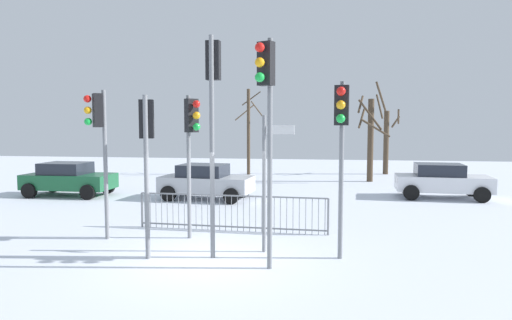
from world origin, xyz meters
TOP-DOWN VIEW (x-y plane):
  - ground_plane at (0.00, 0.00)m, footprint 60.00×60.00m
  - traffic_light_foreground_left at (3.04, 0.31)m, footprint 0.34×0.57m
  - traffic_light_mid_left at (1.45, -0.63)m, footprint 0.39×0.53m
  - traffic_light_mid_right at (-1.44, -0.05)m, footprint 0.36×0.56m
  - traffic_light_foreground_right at (0.09, 0.23)m, footprint 0.33×0.57m
  - traffic_light_rear_right at (-0.87, 1.67)m, footprint 0.48×0.46m
  - traffic_light_rear_left at (-3.32, 1.26)m, footprint 0.48×0.45m
  - direction_sign_post at (1.28, 0.74)m, footprint 0.79×0.12m
  - pedestrian_guard_railing at (-0.00, 2.76)m, footprint 5.71×0.30m
  - car_white_near at (7.71, 9.76)m, footprint 3.92×2.18m
  - car_silver_far at (-2.17, 8.06)m, footprint 3.96×2.27m
  - car_green_trailing at (-8.39, 8.07)m, footprint 3.82×1.96m
  - bare_tree_left at (5.29, 14.93)m, footprint 1.73×1.74m
  - bare_tree_centre at (-1.85, 17.46)m, footprint 1.95×1.95m
  - bare_tree_right at (6.72, 18.85)m, footprint 1.54×1.56m

SIDE VIEW (x-z plane):
  - ground_plane at x=0.00m, z-range 0.00..0.00m
  - pedestrian_guard_railing at x=0.00m, z-range 0.02..1.09m
  - car_white_near at x=7.71m, z-range 0.03..1.50m
  - car_silver_far at x=-2.17m, z-range 0.03..1.50m
  - car_green_trailing at x=-8.39m, z-range 0.03..1.50m
  - direction_sign_post at x=1.28m, z-range 0.19..3.56m
  - bare_tree_right at x=6.72m, z-range -0.30..4.74m
  - bare_tree_left at x=5.29m, z-range -0.14..5.25m
  - traffic_light_mid_right at x=-1.44m, z-range 0.89..4.71m
  - bare_tree_centre at x=-1.85m, z-range 0.15..5.49m
  - traffic_light_rear_right at x=-0.87m, z-range 0.92..4.85m
  - traffic_light_rear_left at x=-3.32m, z-range 0.95..5.02m
  - traffic_light_foreground_left at x=3.04m, z-range 0.96..5.09m
  - traffic_light_mid_left at x=1.45m, z-range 1.14..6.09m
  - traffic_light_foreground_right at x=0.09m, z-range 1.19..6.36m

